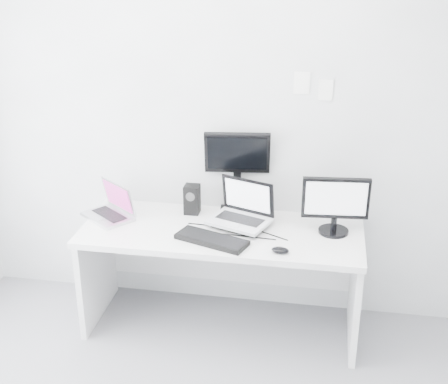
{
  "coord_description": "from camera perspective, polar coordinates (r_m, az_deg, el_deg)",
  "views": [
    {
      "loc": [
        0.61,
        -2.22,
        2.47
      ],
      "look_at": [
        0.02,
        1.23,
        1.0
      ],
      "focal_mm": 49.2,
      "sensor_mm": 36.0,
      "label": 1
    }
  ],
  "objects": [
    {
      "name": "dell_laptop",
      "position": [
        3.9,
        1.4,
        -1.24
      ],
      "size": [
        0.45,
        0.4,
        0.31
      ],
      "primitive_type": "cube",
      "rotation": [
        0.0,
        0.0,
        -0.36
      ],
      "color": "silver",
      "rests_on": "desk"
    },
    {
      "name": "speaker",
      "position": [
        4.13,
        -2.99,
        -0.68
      ],
      "size": [
        0.11,
        0.11,
        0.2
      ],
      "primitive_type": "cube",
      "rotation": [
        0.0,
        0.0,
        0.11
      ],
      "color": "black",
      "rests_on": "desk"
    },
    {
      "name": "macbook",
      "position": [
        4.11,
        -10.87,
        -0.82
      ],
      "size": [
        0.41,
        0.4,
        0.25
      ],
      "primitive_type": "cube",
      "rotation": [
        0.0,
        0.0,
        -0.66
      ],
      "color": "#B6B5BA",
      "rests_on": "desk"
    },
    {
      "name": "wall_note_1",
      "position": [
        3.92,
        9.42,
        9.33
      ],
      "size": [
        0.09,
        0.0,
        0.13
      ],
      "primitive_type": "cube",
      "color": "white",
      "rests_on": "back_wall"
    },
    {
      "name": "desk",
      "position": [
        4.11,
        -0.23,
        -8.07
      ],
      "size": [
        1.8,
        0.7,
        0.73
      ],
      "primitive_type": "cube",
      "color": "white",
      "rests_on": "ground"
    },
    {
      "name": "mouse",
      "position": [
        3.66,
        5.24,
        -5.4
      ],
      "size": [
        0.11,
        0.08,
        0.03
      ],
      "primitive_type": "ellipsoid",
      "rotation": [
        0.0,
        0.0,
        -0.11
      ],
      "color": "black",
      "rests_on": "desk"
    },
    {
      "name": "back_wall",
      "position": [
        4.03,
        0.61,
        6.62
      ],
      "size": [
        3.6,
        0.0,
        3.6
      ],
      "primitive_type": "plane",
      "rotation": [
        1.57,
        0.0,
        0.0
      ],
      "color": "silver",
      "rests_on": "ground"
    },
    {
      "name": "samsung_monitor",
      "position": [
        3.88,
        10.31,
        -1.19
      ],
      "size": [
        0.43,
        0.23,
        0.38
      ],
      "primitive_type": "cube",
      "rotation": [
        0.0,
        0.0,
        0.09
      ],
      "color": "black",
      "rests_on": "desk"
    },
    {
      "name": "wall_note_0",
      "position": [
        3.92,
        7.23,
        10.04
      ],
      "size": [
        0.1,
        0.0,
        0.14
      ],
      "primitive_type": "cube",
      "color": "white",
      "rests_on": "back_wall"
    },
    {
      "name": "keyboard",
      "position": [
        3.77,
        -1.15,
        -4.45
      ],
      "size": [
        0.48,
        0.3,
        0.03
      ],
      "primitive_type": "cube",
      "rotation": [
        0.0,
        0.0,
        -0.34
      ],
      "color": "black",
      "rests_on": "desk"
    },
    {
      "name": "rear_monitor",
      "position": [
        4.09,
        1.23,
        2.03
      ],
      "size": [
        0.45,
        0.2,
        0.59
      ],
      "primitive_type": "cube",
      "rotation": [
        0.0,
        0.0,
        0.12
      ],
      "color": "black",
      "rests_on": "desk"
    }
  ]
}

